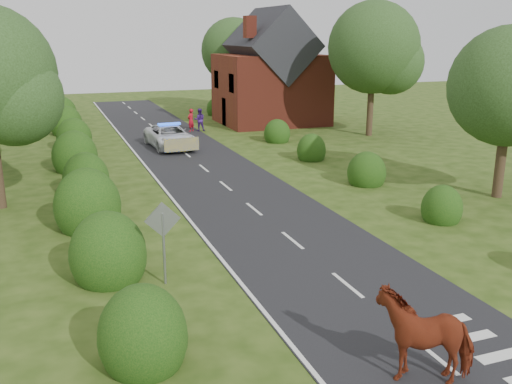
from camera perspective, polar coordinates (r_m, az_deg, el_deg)
name	(u,v)px	position (r m, az deg, el deg)	size (l,w,h in m)	color
ground	(347,286)	(17.21, 9.13, -9.23)	(120.00, 120.00, 0.00)	#25400F
road	(209,172)	(30.43, -4.74, 1.96)	(6.00, 70.00, 0.02)	black
road_markings	(189,184)	(28.10, -6.73, 0.78)	(4.96, 70.00, 0.01)	white
hedgerow_left	(86,185)	(26.05, -16.67, 0.68)	(2.75, 50.41, 3.00)	#11380D
hedgerow_right	(354,168)	(29.40, 9.78, 2.38)	(2.10, 45.78, 2.10)	#11380D
tree_left_d	(9,52)	(53.43, -23.44, 12.74)	(6.15, 6.00, 8.89)	#332316
tree_right_b	(378,51)	(41.74, 12.11, 13.60)	(6.56, 6.40, 9.40)	#332316
tree_right_c	(237,53)	(54.18, -1.91, 13.69)	(6.15, 6.00, 8.58)	#332316
road_sign	(163,231)	(16.71, -9.28, -3.87)	(1.06, 0.08, 2.53)	gray
house	(271,76)	(46.97, 1.48, 11.49)	(8.00, 7.40, 9.17)	maroon
cow	(424,338)	(13.18, 16.44, -13.85)	(1.24, 2.34, 1.66)	maroon
police_van	(170,136)	(37.32, -8.62, 5.51)	(2.74, 5.43, 1.61)	silver
pedestrian_red	(191,120)	(43.35, -6.54, 7.15)	(0.62, 0.41, 1.71)	#AF0E1E
pedestrian_purple	(200,120)	(43.52, -5.67, 7.20)	(0.83, 0.64, 1.70)	#3E1B71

